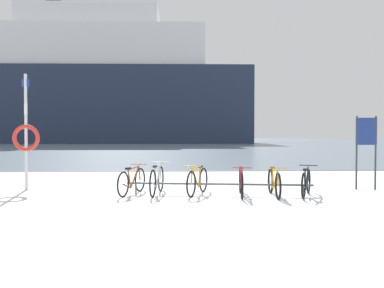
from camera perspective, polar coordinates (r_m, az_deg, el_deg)
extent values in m
cube|color=silver|center=(6.04, 0.71, -13.89)|extent=(80.00, 22.00, 0.08)
cube|color=slate|center=(71.83, -2.38, 0.24)|extent=(80.00, 110.00, 0.08)
cube|color=#47474C|center=(16.89, -1.48, -3.86)|extent=(80.00, 0.50, 0.05)
cylinder|color=#4C5156|center=(10.38, 3.65, -5.59)|extent=(4.65, 0.73, 0.05)
cylinder|color=#4C5156|center=(10.68, -7.81, -6.16)|extent=(0.04, 0.04, 0.28)
cylinder|color=#4C5156|center=(10.54, 15.27, -6.30)|extent=(0.04, 0.04, 0.28)
torus|color=black|center=(11.06, -7.24, -4.96)|extent=(0.25, 0.61, 0.64)
torus|color=black|center=(10.14, -9.56, -5.56)|extent=(0.25, 0.61, 0.64)
cylinder|color=brown|center=(10.75, -7.95, -4.54)|extent=(0.21, 0.52, 0.54)
cylinder|color=brown|center=(10.45, -8.70, -4.84)|extent=(0.10, 0.19, 0.48)
cylinder|color=brown|center=(10.66, -8.12, -3.32)|extent=(0.25, 0.64, 0.08)
cylinder|color=brown|center=(10.35, -9.03, -5.82)|extent=(0.18, 0.43, 0.18)
cylinder|color=brown|center=(11.01, -7.32, -4.02)|extent=(0.07, 0.12, 0.38)
cube|color=black|center=(10.36, -8.89, -3.37)|extent=(0.14, 0.22, 0.05)
cylinder|color=brown|center=(10.95, -7.41, -2.81)|extent=(0.44, 0.17, 0.02)
torus|color=black|center=(11.03, -4.36, -4.84)|extent=(0.15, 0.68, 0.69)
torus|color=black|center=(10.01, -5.48, -5.50)|extent=(0.15, 0.68, 0.69)
cylinder|color=silver|center=(10.68, -4.70, -4.38)|extent=(0.12, 0.55, 0.58)
cylinder|color=silver|center=(10.35, -5.07, -4.70)|extent=(0.07, 0.19, 0.52)
cylinder|color=silver|center=(10.58, -4.79, -3.05)|extent=(0.14, 0.68, 0.08)
cylinder|color=silver|center=(10.24, -5.22, -5.78)|extent=(0.11, 0.46, 0.19)
cylinder|color=silver|center=(10.97, -4.40, -3.82)|extent=(0.05, 0.12, 0.41)
cube|color=black|center=(10.25, -5.16, -3.11)|extent=(0.11, 0.21, 0.05)
cylinder|color=silver|center=(10.91, -4.44, -2.52)|extent=(0.46, 0.10, 0.02)
torus|color=black|center=(10.01, -0.11, -5.61)|extent=(0.28, 0.61, 0.65)
torus|color=black|center=(10.92, 1.60, -5.01)|extent=(0.28, 0.61, 0.65)
cylinder|color=gold|center=(10.29, 0.48, -4.76)|extent=(0.23, 0.49, 0.55)
cylinder|color=gold|center=(10.59, 1.03, -4.70)|extent=(0.10, 0.18, 0.49)
cylinder|color=gold|center=(10.33, 0.61, -3.40)|extent=(0.27, 0.60, 0.08)
cylinder|color=gold|center=(10.73, 1.26, -5.51)|extent=(0.19, 0.41, 0.18)
cylinder|color=gold|center=(10.02, -0.04, -4.51)|extent=(0.07, 0.11, 0.38)
cube|color=black|center=(10.63, 1.16, -3.17)|extent=(0.15, 0.22, 0.05)
cylinder|color=gold|center=(10.03, 0.03, -3.13)|extent=(0.44, 0.20, 0.02)
torus|color=black|center=(9.76, 6.97, -5.81)|extent=(0.13, 0.64, 0.64)
torus|color=black|center=(10.83, 6.73, -5.09)|extent=(0.13, 0.64, 0.64)
cylinder|color=#B22D2D|center=(10.09, 6.89, -4.92)|extent=(0.11, 0.56, 0.54)
cylinder|color=#B22D2D|center=(10.44, 6.81, -4.83)|extent=(0.06, 0.20, 0.48)
cylinder|color=#B22D2D|center=(10.15, 6.87, -3.55)|extent=(0.12, 0.70, 0.08)
cylinder|color=#B22D2D|center=(10.61, 6.78, -5.61)|extent=(0.09, 0.47, 0.18)
cylinder|color=#B22D2D|center=(9.78, 6.96, -4.70)|extent=(0.05, 0.12, 0.38)
cube|color=black|center=(10.50, 6.80, -3.28)|extent=(0.10, 0.21, 0.05)
cylinder|color=#B22D2D|center=(9.80, 6.96, -3.31)|extent=(0.46, 0.08, 0.02)
torus|color=black|center=(9.86, 11.89, -5.76)|extent=(0.09, 0.64, 0.64)
torus|color=black|center=(10.89, 10.87, -5.07)|extent=(0.09, 0.64, 0.64)
cylinder|color=gold|center=(10.18, 11.54, -4.89)|extent=(0.07, 0.55, 0.54)
cylinder|color=gold|center=(10.52, 11.20, -4.81)|extent=(0.05, 0.19, 0.48)
cylinder|color=gold|center=(10.23, 11.47, -3.54)|extent=(0.08, 0.69, 0.08)
cylinder|color=gold|center=(10.68, 11.06, -5.59)|extent=(0.07, 0.46, 0.18)
cylinder|color=gold|center=(9.88, 11.85, -4.67)|extent=(0.04, 0.12, 0.38)
cube|color=black|center=(10.57, 11.14, -3.28)|extent=(0.09, 0.21, 0.05)
cylinder|color=gold|center=(9.89, 11.82, -3.30)|extent=(0.46, 0.06, 0.02)
torus|color=black|center=(11.11, 15.90, -4.99)|extent=(0.31, 0.59, 0.63)
torus|color=black|center=(10.12, 15.25, -5.62)|extent=(0.31, 0.59, 0.63)
cylinder|color=#1E2328|center=(10.77, 15.70, -4.59)|extent=(0.26, 0.49, 0.53)
cylinder|color=#1E2328|center=(10.45, 15.50, -4.89)|extent=(0.11, 0.18, 0.48)
cylinder|color=#1E2328|center=(10.68, 15.67, -3.39)|extent=(0.31, 0.61, 0.08)
cylinder|color=#1E2328|center=(10.34, 15.40, -5.87)|extent=(0.22, 0.41, 0.18)
cylinder|color=#1E2328|center=(11.05, 15.88, -4.07)|extent=(0.08, 0.12, 0.37)
cube|color=black|center=(10.35, 15.46, -3.44)|extent=(0.16, 0.22, 0.05)
cylinder|color=#1E2328|center=(10.99, 15.87, -2.87)|extent=(0.43, 0.22, 0.02)
cylinder|color=#33383D|center=(12.24, 21.92, -1.14)|extent=(0.05, 0.05, 2.04)
cylinder|color=#33383D|center=(12.35, 24.17, -1.14)|extent=(0.05, 0.05, 2.04)
cube|color=navy|center=(12.28, 23.08, 1.64)|extent=(0.54, 0.16, 0.75)
cylinder|color=silver|center=(12.12, -22.09, 1.54)|extent=(0.08, 0.08, 3.18)
cylinder|color=white|center=(12.14, -22.12, 4.55)|extent=(0.09, 0.09, 0.30)
torus|color=red|center=(12.13, -22.08, 0.79)|extent=(0.74, 0.11, 0.74)
cube|color=navy|center=(12.20, -22.16, 7.86)|extent=(0.20, 0.03, 0.20)
cube|color=#232D47|center=(67.79, -12.78, 5.08)|extent=(48.16, 14.00, 11.63)
cube|color=white|center=(69.19, -13.82, 12.53)|extent=(36.15, 11.80, 6.39)
cube|color=white|center=(70.27, -13.84, 16.39)|extent=(21.74, 9.53, 3.26)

